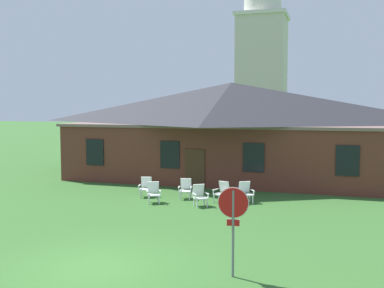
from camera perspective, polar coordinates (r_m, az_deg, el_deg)
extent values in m
plane|color=#336028|center=(13.18, -12.11, -14.86)|extent=(200.00, 200.00, 0.00)
cube|color=brown|center=(29.00, 4.90, -0.78)|extent=(18.31, 10.00, 3.20)
cube|color=#795B55|center=(28.88, 4.92, 2.54)|extent=(18.68, 10.20, 0.16)
pyramid|color=#28282D|center=(28.86, 4.94, 5.19)|extent=(19.05, 10.40, 2.51)
cube|color=black|center=(26.70, -12.05, -1.00)|extent=(1.10, 0.06, 1.50)
cube|color=black|center=(24.80, -2.77, -1.34)|extent=(1.10, 0.06, 1.50)
cube|color=black|center=(23.63, 7.72, -1.68)|extent=(1.10, 0.06, 1.50)
cube|color=black|center=(23.33, 18.89, -1.98)|extent=(1.10, 0.06, 1.50)
cube|color=#422819|center=(24.44, 0.37, -3.10)|extent=(1.10, 0.06, 2.10)
cube|color=beige|center=(48.36, 8.70, 7.47)|extent=(4.80, 4.80, 13.43)
cube|color=silver|center=(49.18, 8.81, 15.52)|extent=(5.18, 5.18, 0.36)
cylinder|color=silver|center=(49.43, 8.83, 16.98)|extent=(3.80, 3.80, 2.20)
cylinder|color=slate|center=(11.95, 5.16, -11.13)|extent=(0.07, 0.07, 2.27)
cylinder|color=white|center=(11.77, 5.20, -7.31)|extent=(0.80, 0.10, 0.81)
cylinder|color=#B71414|center=(11.74, 5.18, -7.34)|extent=(0.76, 0.10, 0.76)
cube|color=#B71414|center=(11.87, 5.17, -9.78)|extent=(0.32, 0.06, 0.16)
cube|color=white|center=(11.88, 5.18, -9.77)|extent=(0.34, 0.05, 0.18)
cube|color=white|center=(22.02, -5.35, -6.30)|extent=(0.06, 0.06, 0.36)
cube|color=white|center=(22.09, -6.53, -6.27)|extent=(0.06, 0.06, 0.36)
cube|color=white|center=(22.44, -5.16, -6.08)|extent=(0.06, 0.06, 0.36)
cube|color=white|center=(22.52, -6.32, -6.06)|extent=(0.06, 0.06, 0.36)
cube|color=white|center=(22.23, -5.85, -5.66)|extent=(0.64, 0.63, 0.05)
cube|color=white|center=(22.48, -5.72, -4.76)|extent=(0.54, 0.30, 0.54)
cube|color=white|center=(22.13, -5.12, -5.19)|extent=(0.17, 0.47, 0.03)
cube|color=white|center=(21.99, -5.18, -5.54)|extent=(0.05, 0.05, 0.22)
cube|color=white|center=(22.23, -6.60, -5.16)|extent=(0.17, 0.47, 0.03)
cube|color=white|center=(22.09, -6.67, -5.51)|extent=(0.05, 0.05, 0.22)
cube|color=white|center=(20.66, -4.14, -7.03)|extent=(0.07, 0.07, 0.36)
cube|color=white|center=(20.64, -5.42, -7.05)|extent=(0.07, 0.07, 0.36)
cube|color=white|center=(21.10, -4.22, -6.78)|extent=(0.07, 0.07, 0.36)
cube|color=white|center=(21.07, -5.48, -6.80)|extent=(0.07, 0.07, 0.36)
cube|color=white|center=(20.82, -4.82, -6.36)|extent=(0.71, 0.70, 0.05)
cube|color=white|center=(21.07, -4.88, -5.40)|extent=(0.55, 0.39, 0.54)
cube|color=white|center=(20.79, -4.02, -5.83)|extent=(0.25, 0.45, 0.03)
cube|color=white|center=(20.65, -3.98, -6.21)|extent=(0.05, 0.05, 0.22)
cube|color=white|center=(20.75, -5.62, -5.86)|extent=(0.25, 0.45, 0.03)
cube|color=white|center=(20.62, -5.60, -6.24)|extent=(0.05, 0.05, 0.22)
cube|color=white|center=(21.46, -0.32, -6.57)|extent=(0.06, 0.06, 0.36)
cube|color=white|center=(21.52, -1.54, -6.54)|extent=(0.06, 0.06, 0.36)
cube|color=white|center=(21.89, -0.18, -6.34)|extent=(0.06, 0.06, 0.36)
cube|color=white|center=(21.95, -1.38, -6.31)|extent=(0.06, 0.06, 0.36)
cube|color=white|center=(21.66, -0.86, -5.91)|extent=(0.63, 0.61, 0.05)
cube|color=white|center=(21.91, -0.76, -4.99)|extent=(0.54, 0.28, 0.54)
cube|color=white|center=(21.57, -0.10, -5.43)|extent=(0.15, 0.47, 0.03)
cube|color=white|center=(21.44, -0.15, -5.79)|extent=(0.05, 0.05, 0.22)
cube|color=white|center=(21.65, -1.63, -5.39)|extent=(0.15, 0.47, 0.03)
cube|color=white|center=(21.51, -1.69, -5.76)|extent=(0.05, 0.05, 0.22)
cube|color=silver|center=(19.99, 1.91, -7.42)|extent=(0.07, 0.07, 0.36)
cube|color=silver|center=(19.84, 0.65, -7.51)|extent=(0.07, 0.07, 0.36)
cube|color=silver|center=(20.39, 1.49, -7.17)|extent=(0.07, 0.07, 0.36)
cube|color=silver|center=(20.25, 0.25, -7.26)|extent=(0.07, 0.07, 0.36)
cube|color=silver|center=(20.08, 1.08, -6.77)|extent=(0.74, 0.74, 0.05)
cube|color=silver|center=(20.31, 0.79, -5.77)|extent=(0.53, 0.45, 0.54)
cube|color=silver|center=(20.11, 1.88, -6.18)|extent=(0.32, 0.42, 0.03)
cube|color=silver|center=(19.98, 2.04, -6.57)|extent=(0.06, 0.06, 0.22)
cube|color=silver|center=(19.93, 0.30, -6.28)|extent=(0.32, 0.42, 0.03)
cube|color=silver|center=(19.80, 0.45, -6.68)|extent=(0.06, 0.06, 0.22)
cube|color=silver|center=(20.65, 3.84, -7.03)|extent=(0.06, 0.06, 0.36)
cube|color=silver|center=(20.89, 2.76, -6.89)|extent=(0.06, 0.06, 0.36)
cube|color=silver|center=(21.02, 4.47, -6.82)|extent=(0.06, 0.06, 0.36)
cube|color=silver|center=(21.26, 3.41, -6.69)|extent=(0.06, 0.06, 0.36)
cube|color=silver|center=(20.91, 3.62, -6.31)|extent=(0.68, 0.66, 0.05)
cube|color=silver|center=(21.12, 4.07, -5.37)|extent=(0.55, 0.34, 0.54)
cube|color=silver|center=(20.71, 4.28, -5.87)|extent=(0.20, 0.46, 0.03)
cube|color=silver|center=(20.59, 4.05, -6.24)|extent=(0.05, 0.05, 0.22)
cube|color=silver|center=(21.01, 2.92, -5.71)|extent=(0.20, 0.46, 0.03)
cube|color=silver|center=(20.90, 2.68, -6.07)|extent=(0.05, 0.05, 0.22)
cube|color=white|center=(20.86, 7.61, -6.94)|extent=(0.07, 0.07, 0.36)
cube|color=white|center=(20.72, 6.40, -7.01)|extent=(0.07, 0.07, 0.36)
cube|color=white|center=(21.27, 7.21, -6.71)|extent=(0.07, 0.07, 0.36)
cube|color=white|center=(21.13, 6.03, -6.78)|extent=(0.07, 0.07, 0.36)
cube|color=white|center=(20.95, 6.82, -6.31)|extent=(0.72, 0.72, 0.05)
cube|color=white|center=(21.19, 6.56, -5.36)|extent=(0.54, 0.41, 0.54)
cube|color=white|center=(20.99, 7.59, -5.76)|extent=(0.28, 0.44, 0.03)
cube|color=white|center=(20.86, 7.74, -6.13)|extent=(0.05, 0.05, 0.22)
cube|color=white|center=(20.81, 6.08, -5.83)|extent=(0.28, 0.44, 0.03)
cube|color=white|center=(20.68, 6.21, -6.21)|extent=(0.05, 0.05, 0.22)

